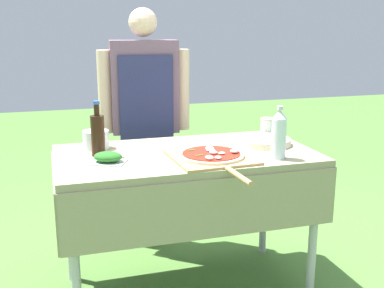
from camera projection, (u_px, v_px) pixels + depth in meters
The scene contains 9 objects.
prep_table at pixel (186, 170), 2.46m from camera, with size 1.31×0.72×0.78m.
person_cook at pixel (145, 110), 2.99m from camera, with size 0.56×0.21×1.50m.
pizza_on_peel at pixel (212, 157), 2.30m from camera, with size 0.39×0.62×0.06m.
oil_bottle at pixel (98, 134), 2.34m from camera, with size 0.07×0.07×0.27m.
water_bottle at pixel (279, 134), 2.29m from camera, with size 0.07×0.07×0.26m.
herb_container at pixel (108, 158), 2.24m from camera, with size 0.19×0.18×0.05m.
mixing_tub at pixel (96, 140), 2.49m from camera, with size 0.14×0.14×0.09m, color silver.
plate_stack at pixel (265, 141), 2.58m from camera, with size 0.28×0.28×0.03m.
sauce_jar at pixel (268, 128), 2.77m from camera, with size 0.09×0.09×0.11m.
Camera 1 is at (-0.64, -2.26, 1.41)m, focal length 45.00 mm.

